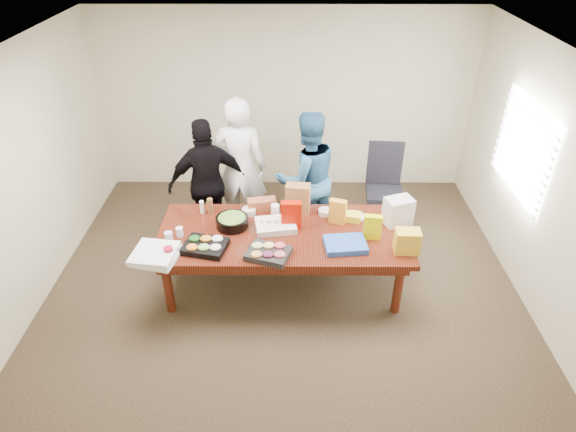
{
  "coord_description": "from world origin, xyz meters",
  "views": [
    {
      "loc": [
        0.08,
        -4.47,
        3.89
      ],
      "look_at": [
        0.05,
        0.1,
        0.91
      ],
      "focal_mm": 30.52,
      "sensor_mm": 36.0,
      "label": 1
    }
  ],
  "objects_px": {
    "office_chair": "(385,191)",
    "person_center": "(240,168)",
    "sheet_cake": "(276,225)",
    "salad_bowl": "(232,222)",
    "person_right": "(307,178)",
    "conference_table": "(283,259)"
  },
  "relations": [
    {
      "from": "salad_bowl",
      "to": "person_center",
      "type": "bearing_deg",
      "value": 89.89
    },
    {
      "from": "office_chair",
      "to": "sheet_cake",
      "type": "relative_size",
      "value": 2.54
    },
    {
      "from": "conference_table",
      "to": "office_chair",
      "type": "distance_m",
      "value": 1.87
    },
    {
      "from": "office_chair",
      "to": "salad_bowl",
      "type": "bearing_deg",
      "value": -144.71
    },
    {
      "from": "office_chair",
      "to": "person_center",
      "type": "bearing_deg",
      "value": -171.99
    },
    {
      "from": "person_center",
      "to": "salad_bowl",
      "type": "distance_m",
      "value": 1.04
    },
    {
      "from": "office_chair",
      "to": "person_right",
      "type": "xyz_separation_m",
      "value": [
        -1.07,
        -0.24,
        0.32
      ]
    },
    {
      "from": "conference_table",
      "to": "person_right",
      "type": "height_order",
      "value": "person_right"
    },
    {
      "from": "office_chair",
      "to": "sheet_cake",
      "type": "height_order",
      "value": "office_chair"
    },
    {
      "from": "office_chair",
      "to": "person_center",
      "type": "relative_size",
      "value": 0.59
    },
    {
      "from": "conference_table",
      "to": "salad_bowl",
      "type": "xyz_separation_m",
      "value": [
        -0.58,
        0.12,
        0.43
      ]
    },
    {
      "from": "person_right",
      "to": "sheet_cake",
      "type": "bearing_deg",
      "value": 47.91
    },
    {
      "from": "sheet_cake",
      "to": "salad_bowl",
      "type": "bearing_deg",
      "value": 165.84
    },
    {
      "from": "office_chair",
      "to": "conference_table",
      "type": "bearing_deg",
      "value": -132.28
    },
    {
      "from": "person_center",
      "to": "office_chair",
      "type": "bearing_deg",
      "value": -173.6
    },
    {
      "from": "conference_table",
      "to": "person_center",
      "type": "distance_m",
      "value": 1.42
    },
    {
      "from": "person_center",
      "to": "person_right",
      "type": "xyz_separation_m",
      "value": [
        0.87,
        -0.13,
        -0.07
      ]
    },
    {
      "from": "salad_bowl",
      "to": "person_right",
      "type": "bearing_deg",
      "value": 46.19
    },
    {
      "from": "conference_table",
      "to": "salad_bowl",
      "type": "relative_size",
      "value": 7.61
    },
    {
      "from": "conference_table",
      "to": "person_right",
      "type": "relative_size",
      "value": 1.58
    },
    {
      "from": "sheet_cake",
      "to": "person_center",
      "type": "bearing_deg",
      "value": 104.89
    },
    {
      "from": "office_chair",
      "to": "person_center",
      "type": "xyz_separation_m",
      "value": [
        -1.94,
        -0.11,
        0.39
      ]
    }
  ]
}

